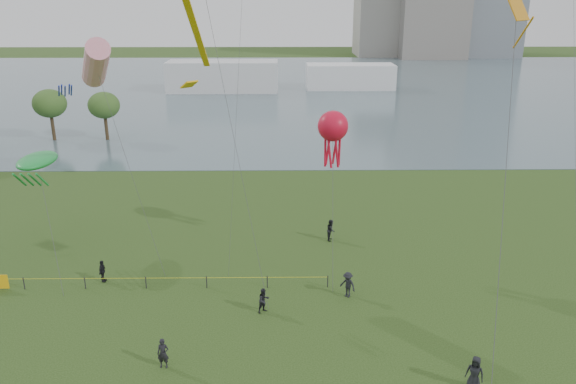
{
  "coord_description": "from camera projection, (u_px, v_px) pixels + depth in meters",
  "views": [
    {
      "loc": [
        -0.37,
        -19.31,
        18.26
      ],
      "look_at": [
        0.0,
        10.0,
        8.0
      ],
      "focal_mm": 35.0,
      "sensor_mm": 36.0,
      "label": 1
    }
  ],
  "objects": [
    {
      "name": "spectator_a",
      "position": [
        264.0,
        300.0,
        34.04
      ],
      "size": [
        0.98,
        0.95,
        1.59
      ],
      "primitive_type": "imported",
      "rotation": [
        0.0,
        0.0,
        0.66
      ],
      "color": "black",
      "rests_on": "ground_plane"
    },
    {
      "name": "spectator_b",
      "position": [
        348.0,
        285.0,
        35.77
      ],
      "size": [
        1.26,
        1.21,
        1.72
      ],
      "primitive_type": "imported",
      "rotation": [
        0.0,
        0.0,
        -0.72
      ],
      "color": "black",
      "rests_on": "ground_plane"
    },
    {
      "name": "fence",
      "position": [
        52.0,
        281.0,
        36.81
      ],
      "size": [
        24.07,
        0.07,
        1.05
      ],
      "color": "black",
      "rests_on": "ground_plane"
    },
    {
      "name": "pavilion_left",
      "position": [
        223.0,
        76.0,
        112.78
      ],
      "size": [
        22.0,
        8.0,
        6.0
      ],
      "primitive_type": "cube",
      "color": "silver",
      "rests_on": "ground_plane"
    },
    {
      "name": "spectator_f",
      "position": [
        163.0,
        353.0,
        28.93
      ],
      "size": [
        0.62,
        0.42,
        1.66
      ],
      "primitive_type": "imported",
      "rotation": [
        0.0,
        0.0,
        -0.04
      ],
      "color": "black",
      "rests_on": "ground_plane"
    },
    {
      "name": "kite_creature",
      "position": [
        37.0,
        161.0,
        41.99
      ],
      "size": [
        5.52,
        10.93,
        7.08
      ],
      "rotation": [
        0.0,
        0.0,
        -0.2
      ],
      "color": "#3F3F42"
    },
    {
      "name": "kite_windsock",
      "position": [
        96.0,
        64.0,
        37.42
      ],
      "size": [
        6.79,
        6.14,
        15.83
      ],
      "rotation": [
        0.0,
        0.0,
        -0.26
      ],
      "color": "#3F3F42"
    },
    {
      "name": "kite_delta",
      "position": [
        516.0,
        36.0,
        22.89
      ],
      "size": [
        3.67,
        10.89,
        18.42
      ],
      "rotation": [
        0.0,
        0.0,
        -0.32
      ],
      "color": "#3F3F42"
    },
    {
      "name": "pavilion_right",
      "position": [
        350.0,
        77.0,
        116.09
      ],
      "size": [
        18.0,
        7.0,
        5.0
      ],
      "primitive_type": "cube",
      "color": "white",
      "rests_on": "ground_plane"
    },
    {
      "name": "building_low",
      "position": [
        382.0,
        10.0,
        178.58
      ],
      "size": [
        16.0,
        18.0,
        28.0
      ],
      "primitive_type": "cube",
      "color": "gray",
      "rests_on": "ground_plane"
    },
    {
      "name": "spectator_c",
      "position": [
        102.0,
        271.0,
        37.7
      ],
      "size": [
        0.45,
        0.94,
        1.55
      ],
      "primitive_type": "imported",
      "rotation": [
        0.0,
        0.0,
        1.49
      ],
      "color": "black",
      "rests_on": "ground_plane"
    },
    {
      "name": "spectator_d",
      "position": [
        475.0,
        373.0,
        27.34
      ],
      "size": [
        1.04,
        0.94,
        1.78
      ],
      "primitive_type": "imported",
      "rotation": [
        0.0,
        0.0,
        -0.56
      ],
      "color": "black",
      "rests_on": "ground_plane"
    },
    {
      "name": "kite_octopus",
      "position": [
        333.0,
        127.0,
        39.12
      ],
      "size": [
        2.15,
        7.14,
        10.77
      ],
      "rotation": [
        0.0,
        0.0,
        0.23
      ],
      "color": "#3F3F42"
    },
    {
      "name": "lake",
      "position": [
        283.0,
        87.0,
        118.63
      ],
      "size": [
        400.0,
        120.0,
        0.08
      ],
      "primitive_type": "cube",
      "color": "slate",
      "rests_on": "ground_plane"
    },
    {
      "name": "spectator_g",
      "position": [
        331.0,
        230.0,
        44.15
      ],
      "size": [
        0.78,
        0.93,
        1.7
      ],
      "primitive_type": "imported",
      "rotation": [
        0.0,
        0.0,
        1.39
      ],
      "color": "black",
      "rests_on": "ground_plane"
    }
  ]
}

